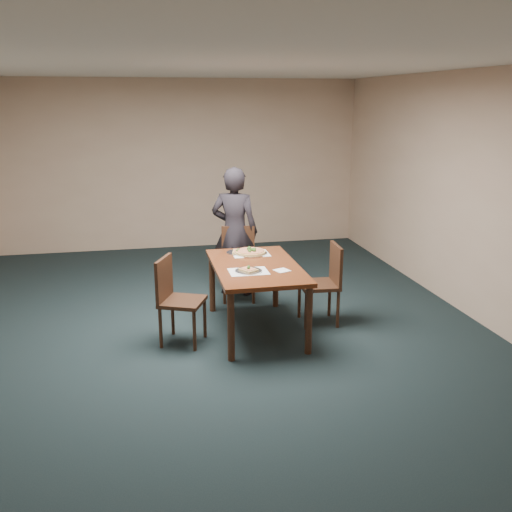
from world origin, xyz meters
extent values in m
plane|color=black|center=(0.00, 0.00, 0.00)|extent=(8.00, 8.00, 0.00)
plane|color=tan|center=(0.00, 4.00, 1.40)|extent=(6.00, 0.00, 6.00)
plane|color=tan|center=(0.00, -4.00, 1.40)|extent=(6.00, 0.00, 6.00)
plane|color=tan|center=(3.00, 0.00, 1.40)|extent=(0.00, 8.00, 8.00)
plane|color=white|center=(0.00, 0.00, 2.80)|extent=(8.00, 8.00, 0.00)
cube|color=#502110|center=(0.46, 0.11, 0.73)|extent=(0.90, 1.50, 0.04)
cylinder|color=black|center=(0.07, -0.58, 0.35)|extent=(0.07, 0.07, 0.70)
cylinder|color=black|center=(0.07, 0.80, 0.35)|extent=(0.07, 0.07, 0.70)
cylinder|color=black|center=(0.85, -0.58, 0.35)|extent=(0.07, 0.07, 0.70)
cylinder|color=black|center=(0.85, 0.80, 0.35)|extent=(0.07, 0.07, 0.70)
cube|color=black|center=(0.45, 1.15, 0.45)|extent=(0.48, 0.48, 0.04)
cylinder|color=black|center=(0.25, 1.00, 0.21)|extent=(0.04, 0.04, 0.43)
cylinder|color=black|center=(0.30, 1.36, 0.21)|extent=(0.04, 0.04, 0.43)
cylinder|color=black|center=(0.60, 0.95, 0.21)|extent=(0.04, 0.04, 0.43)
cylinder|color=black|center=(0.66, 1.30, 0.21)|extent=(0.04, 0.04, 0.43)
cube|color=black|center=(0.48, 1.34, 0.69)|extent=(0.42, 0.10, 0.44)
cube|color=black|center=(-0.35, -0.06, 0.45)|extent=(0.55, 0.55, 0.04)
cylinder|color=black|center=(-0.26, -0.29, 0.21)|extent=(0.04, 0.04, 0.43)
cylinder|color=black|center=(-0.59, -0.15, 0.21)|extent=(0.04, 0.04, 0.43)
cylinder|color=black|center=(-0.11, 0.04, 0.21)|extent=(0.04, 0.04, 0.43)
cylinder|color=black|center=(-0.44, 0.18, 0.21)|extent=(0.04, 0.04, 0.43)
cube|color=black|center=(-0.53, 0.02, 0.69)|extent=(0.20, 0.40, 0.44)
cube|color=black|center=(1.20, 0.18, 0.45)|extent=(0.45, 0.45, 0.04)
cylinder|color=black|center=(1.03, 0.37, 0.21)|extent=(0.04, 0.04, 0.43)
cylinder|color=black|center=(1.39, 0.35, 0.21)|extent=(0.04, 0.04, 0.43)
cylinder|color=black|center=(1.00, 0.02, 0.21)|extent=(0.04, 0.04, 0.43)
cylinder|color=black|center=(1.36, -0.01, 0.21)|extent=(0.04, 0.04, 0.43)
cube|color=black|center=(1.39, 0.17, 0.69)|extent=(0.06, 0.42, 0.44)
imported|color=black|center=(0.45, 1.39, 0.83)|extent=(0.71, 0.61, 1.66)
cube|color=white|center=(0.49, 0.57, 0.75)|extent=(0.42, 0.32, 0.00)
cube|color=white|center=(0.33, -0.11, 0.75)|extent=(0.40, 0.30, 0.00)
cylinder|color=silver|center=(0.49, 0.57, 0.76)|extent=(0.38, 0.38, 0.01)
cylinder|color=tan|center=(0.49, 0.57, 0.77)|extent=(0.34, 0.34, 0.02)
cylinder|color=#DBB072|center=(0.49, 0.57, 0.79)|extent=(0.31, 0.31, 0.01)
sphere|color=#214615|center=(0.47, 0.49, 0.80)|extent=(0.03, 0.03, 0.03)
sphere|color=#214615|center=(0.47, 0.61, 0.80)|extent=(0.03, 0.03, 0.03)
sphere|color=#214615|center=(0.49, 0.60, 0.80)|extent=(0.03, 0.03, 0.03)
sphere|color=#214615|center=(0.53, 0.57, 0.80)|extent=(0.04, 0.04, 0.04)
sphere|color=#214615|center=(0.55, 0.59, 0.80)|extent=(0.03, 0.03, 0.03)
sphere|color=#214615|center=(0.48, 0.60, 0.80)|extent=(0.04, 0.04, 0.04)
sphere|color=#214615|center=(0.51, 0.54, 0.80)|extent=(0.04, 0.04, 0.04)
sphere|color=#214615|center=(0.48, 0.60, 0.80)|extent=(0.04, 0.04, 0.04)
sphere|color=#214615|center=(0.52, 0.51, 0.80)|extent=(0.04, 0.04, 0.04)
sphere|color=#214615|center=(0.47, 0.52, 0.80)|extent=(0.03, 0.03, 0.03)
sphere|color=#214615|center=(0.49, 0.65, 0.80)|extent=(0.03, 0.03, 0.03)
cylinder|color=silver|center=(0.33, -0.11, 0.76)|extent=(0.28, 0.28, 0.01)
cube|color=tan|center=(0.33, -0.11, 0.77)|extent=(0.20, 0.21, 0.02)
cube|color=#DBB072|center=(0.33, -0.11, 0.78)|extent=(0.16, 0.17, 0.01)
sphere|color=#214615|center=(0.33, -0.13, 0.79)|extent=(0.03, 0.03, 0.03)
sphere|color=#214615|center=(0.34, -0.09, 0.79)|extent=(0.03, 0.03, 0.03)
cylinder|color=silver|center=(0.36, 0.64, 0.76)|extent=(0.28, 0.28, 0.01)
cube|color=tan|center=(0.36, 0.64, 0.77)|extent=(0.17, 0.20, 0.02)
cube|color=#DBB072|center=(0.36, 0.64, 0.78)|extent=(0.13, 0.16, 0.01)
sphere|color=#214615|center=(0.34, 0.59, 0.79)|extent=(0.03, 0.03, 0.03)
sphere|color=#214615|center=(0.36, 0.64, 0.79)|extent=(0.03, 0.03, 0.03)
cube|color=white|center=(0.68, -0.16, 0.75)|extent=(0.18, 0.18, 0.01)
camera|label=1|loc=(-0.74, -5.63, 2.47)|focal=40.00mm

